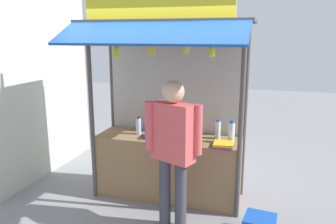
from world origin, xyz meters
name	(u,v)px	position (x,y,z in m)	size (l,w,h in m)	color
ground_plane	(168,195)	(0.00, 0.00, 0.00)	(20.00, 20.00, 0.00)	gray
stall_counter	(168,167)	(0.00, 0.00, 0.43)	(1.94, 0.58, 0.85)	olive
stall_structure	(169,80)	(0.00, 0.06, 1.62)	(2.14, 1.38, 2.72)	#4C4742
water_bottle_right	(171,126)	(0.00, 0.13, 0.97)	(0.07, 0.07, 0.26)	silver
water_bottle_back_left	(192,125)	(0.28, 0.21, 1.00)	(0.09, 0.09, 0.31)	silver
water_bottle_mid_right	(218,130)	(0.65, 0.14, 0.98)	(0.07, 0.07, 0.26)	silver
water_bottle_left	(231,132)	(0.84, 0.01, 0.99)	(0.08, 0.08, 0.29)	silver
water_bottle_front_right	(139,126)	(-0.43, 0.03, 0.97)	(0.07, 0.07, 0.25)	silver
magazine_stack_mid_left	(223,145)	(0.77, -0.18, 0.88)	(0.26, 0.30, 0.05)	purple
magazine_stack_far_right	(189,140)	(0.33, -0.13, 0.88)	(0.22, 0.29, 0.06)	green
magazine_stack_far_left	(154,135)	(-0.17, -0.07, 0.89)	(0.27, 0.27, 0.07)	orange
banana_bunch_rightmost	(186,47)	(0.33, -0.39, 2.06)	(0.10, 0.09, 0.26)	#332D23
banana_bunch_leftmost	(116,51)	(-0.54, -0.39, 2.01)	(0.10, 0.10, 0.32)	#332D23
banana_bunch_inner_left	(151,48)	(-0.09, -0.39, 2.05)	(0.11, 0.11, 0.28)	#332D23
banana_bunch_inner_right	(212,51)	(0.62, -0.39, 2.03)	(0.09, 0.10, 0.29)	#332D23
vendor_person	(173,142)	(0.27, -0.72, 1.04)	(0.65, 0.38, 1.73)	#383842
neighbour_wall	(40,74)	(-2.18, 0.30, 1.61)	(0.20, 2.40, 3.21)	beige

